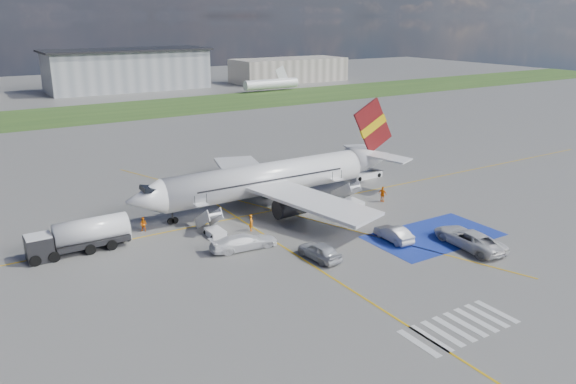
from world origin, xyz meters
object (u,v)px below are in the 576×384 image
object	(u,v)px
airliner	(277,177)
car_silver_a	(319,251)
belt_loader	(366,175)
car_silver_b	(394,233)
van_white_a	(469,236)
fuel_tanker	(79,239)
gpu_cart	(119,233)
van_white_b	(244,239)

from	to	relation	value
airliner	car_silver_a	world-z (taller)	airliner
airliner	belt_loader	bearing A→B (deg)	10.42
car_silver_b	van_white_a	distance (m)	7.42
airliner	fuel_tanker	world-z (taller)	airliner
fuel_tanker	car_silver_b	size ratio (longest dim) A/B	2.01
fuel_tanker	gpu_cart	distance (m)	4.13
belt_loader	van_white_b	xyz separation A→B (m)	(-26.87, -13.54, 0.63)
car_silver_b	gpu_cart	bearing A→B (deg)	-28.86
gpu_cart	car_silver_b	distance (m)	28.27
belt_loader	car_silver_a	size ratio (longest dim) A/B	1.07
airliner	gpu_cart	xyz separation A→B (m)	(-20.00, -1.76, -2.53)
fuel_tanker	car_silver_b	distance (m)	31.39
car_silver_b	van_white_b	xyz separation A→B (m)	(-14.06, 6.26, 0.23)
belt_loader	van_white_a	world-z (taller)	van_white_a
van_white_b	airliner	bearing A→B (deg)	-37.92
airliner	gpu_cart	world-z (taller)	airliner
gpu_cart	belt_loader	xyz separation A→B (m)	(36.80, 4.84, -0.47)
belt_loader	car_silver_a	xyz separation A→B (m)	(-21.92, -19.50, 0.45)
car_silver_a	car_silver_b	bearing A→B (deg)	173.21
car_silver_b	car_silver_a	bearing A→B (deg)	1.19
car_silver_a	van_white_a	size ratio (longest dim) A/B	0.78
belt_loader	van_white_a	distance (m)	26.11
fuel_tanker	gpu_cart	world-z (taller)	fuel_tanker
airliner	fuel_tanker	size ratio (longest dim) A/B	3.83
airliner	van_white_b	world-z (taller)	airliner
car_silver_a	van_white_b	bearing A→B (deg)	-55.20
gpu_cart	fuel_tanker	bearing A→B (deg)	-165.21
airliner	car_silver_a	bearing A→B (deg)	-107.32
airliner	car_silver_a	size ratio (longest dim) A/B	7.49
belt_loader	van_white_a	size ratio (longest dim) A/B	0.84
fuel_tanker	car_silver_a	bearing A→B (deg)	-36.54
airliner	gpu_cart	bearing A→B (deg)	-174.98
car_silver_a	car_silver_b	world-z (taller)	car_silver_a
car_silver_b	van_white_a	world-z (taller)	van_white_a
gpu_cart	belt_loader	distance (m)	37.12
car_silver_a	van_white_a	xyz separation A→B (m)	(14.39, -5.49, 0.34)
fuel_tanker	belt_loader	bearing A→B (deg)	7.58
fuel_tanker	van_white_b	distance (m)	16.04
car_silver_b	van_white_b	size ratio (longest dim) A/B	0.92
fuel_tanker	airliner	bearing A→B (deg)	5.77
gpu_cart	car_silver_a	size ratio (longest dim) A/B	0.48
belt_loader	car_silver_b	xyz separation A→B (m)	(-12.81, -19.80, 0.40)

